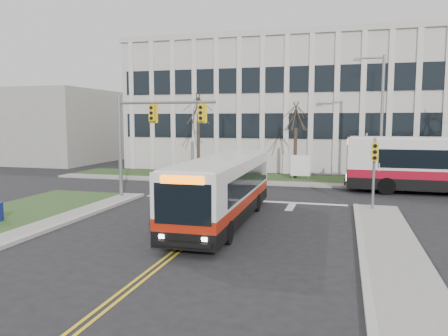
% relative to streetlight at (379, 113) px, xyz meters
% --- Properties ---
extents(ground, '(120.00, 120.00, 0.00)m').
position_rel_streetlight_xyz_m(ground, '(-8.03, -16.20, -5.19)').
color(ground, black).
rests_on(ground, ground).
extents(sidewalk_east, '(2.00, 26.00, 0.14)m').
position_rel_streetlight_xyz_m(sidewalk_east, '(-0.53, -21.20, -5.12)').
color(sidewalk_east, '#9E9B93').
rests_on(sidewalk_east, ground).
extents(sidewalk_cross, '(44.00, 1.60, 0.14)m').
position_rel_streetlight_xyz_m(sidewalk_cross, '(-3.03, -1.00, -5.12)').
color(sidewalk_cross, '#9E9B93').
rests_on(sidewalk_cross, ground).
extents(building_lawn, '(44.00, 5.00, 0.12)m').
position_rel_streetlight_xyz_m(building_lawn, '(-3.03, 1.80, -5.13)').
color(building_lawn, '#2C4C20').
rests_on(building_lawn, ground).
extents(office_building, '(40.00, 16.00, 12.00)m').
position_rel_streetlight_xyz_m(office_building, '(-3.03, 13.80, 0.81)').
color(office_building, beige).
rests_on(office_building, ground).
extents(building_annex, '(12.00, 12.00, 8.00)m').
position_rel_streetlight_xyz_m(building_annex, '(-34.03, 9.80, -1.19)').
color(building_annex, '#9E9B93').
rests_on(building_annex, ground).
extents(mast_arm_signal, '(6.11, 0.38, 6.20)m').
position_rel_streetlight_xyz_m(mast_arm_signal, '(-13.65, -9.04, -0.94)').
color(mast_arm_signal, slate).
rests_on(mast_arm_signal, ground).
extents(signal_pole_near, '(0.34, 0.39, 3.80)m').
position_rel_streetlight_xyz_m(signal_pole_near, '(-0.83, -9.30, -2.69)').
color(signal_pole_near, slate).
rests_on(signal_pole_near, ground).
extents(signal_pole_far, '(0.34, 0.39, 3.80)m').
position_rel_streetlight_xyz_m(signal_pole_far, '(-0.83, -0.80, -2.69)').
color(signal_pole_far, slate).
rests_on(signal_pole_far, ground).
extents(streetlight, '(2.15, 0.25, 9.20)m').
position_rel_streetlight_xyz_m(streetlight, '(0.00, 0.00, 0.00)').
color(streetlight, slate).
rests_on(streetlight, ground).
extents(directory_sign, '(1.50, 0.12, 2.00)m').
position_rel_streetlight_xyz_m(directory_sign, '(-5.53, 1.30, -4.02)').
color(directory_sign, slate).
rests_on(directory_sign, ground).
extents(tree_left, '(1.80, 1.80, 7.70)m').
position_rel_streetlight_xyz_m(tree_left, '(-14.03, 1.80, 0.32)').
color(tree_left, '#42352B').
rests_on(tree_left, ground).
extents(tree_mid, '(1.80, 1.80, 6.82)m').
position_rel_streetlight_xyz_m(tree_mid, '(-6.03, 2.00, -0.31)').
color(tree_mid, '#42352B').
rests_on(tree_mid, ground).
extents(bus_main, '(2.54, 10.95, 2.91)m').
position_rel_streetlight_xyz_m(bus_main, '(-7.63, -13.59, -3.74)').
color(bus_main, silver).
rests_on(bus_main, ground).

